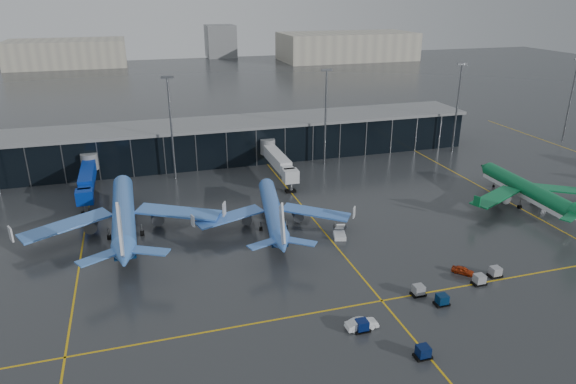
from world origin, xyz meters
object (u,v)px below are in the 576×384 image
object	(u,v)px
airliner_arkefly	(122,201)
service_van_white	(362,324)
baggage_carts	(439,301)
mobile_airstair	(340,234)
airliner_klm_near	(272,200)
service_van_red	(463,270)
airliner_aer_lingus	(528,180)

from	to	relation	value
airliner_arkefly	service_van_white	world-z (taller)	airliner_arkefly
baggage_carts	mobile_airstair	bearing A→B (deg)	102.42
airliner_klm_near	mobile_airstair	xyz separation A→B (m)	(10.91, -8.69, -4.86)
service_van_white	airliner_klm_near	bearing A→B (deg)	3.92
airliner_klm_near	service_van_red	size ratio (longest dim) A/B	10.13
airliner_arkefly	service_van_white	size ratio (longest dim) A/B	9.47
airliner_arkefly	service_van_white	bearing A→B (deg)	-53.13
airliner_arkefly	mobile_airstair	bearing A→B (deg)	-19.97
airliner_klm_near	service_van_red	distance (m)	37.59
airliner_klm_near	airliner_aer_lingus	world-z (taller)	airliner_aer_lingus
airliner_arkefly	airliner_klm_near	size ratio (longest dim) A/B	1.21
mobile_airstair	airliner_klm_near	bearing A→B (deg)	156.70
airliner_klm_near	service_van_red	xyz separation A→B (m)	(25.51, -27.14, -5.02)
airliner_arkefly	airliner_klm_near	xyz separation A→B (m)	(28.26, -5.29, -1.17)
airliner_aer_lingus	mobile_airstair	xyz separation A→B (m)	(-45.32, -3.53, -4.94)
airliner_klm_near	baggage_carts	size ratio (longest dim) A/B	1.25
airliner_arkefly	baggage_carts	bearing A→B (deg)	-41.77
airliner_aer_lingus	service_van_red	world-z (taller)	airliner_aer_lingus
airliner_arkefly	service_van_white	distance (m)	52.24
airliner_klm_near	baggage_carts	distance (m)	38.37
mobile_airstair	service_van_red	xyz separation A→B (m)	(14.60, -18.45, -0.15)
airliner_aer_lingus	mobile_airstair	bearing A→B (deg)	-173.39
mobile_airstair	service_van_red	size ratio (longest dim) A/B	1.01
airliner_aer_lingus	mobile_airstair	distance (m)	45.72
airliner_aer_lingus	service_van_white	bearing A→B (deg)	-147.67
airliner_aer_lingus	service_van_white	distance (m)	61.64
mobile_airstair	service_van_red	bearing A→B (deg)	-36.38
airliner_arkefly	airliner_klm_near	world-z (taller)	airliner_arkefly
airliner_arkefly	service_van_red	distance (m)	63.10
mobile_airstair	service_van_red	distance (m)	23.53
airliner_klm_near	airliner_aer_lingus	bearing A→B (deg)	4.15
baggage_carts	mobile_airstair	xyz separation A→B (m)	(-5.63, 25.58, 0.01)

